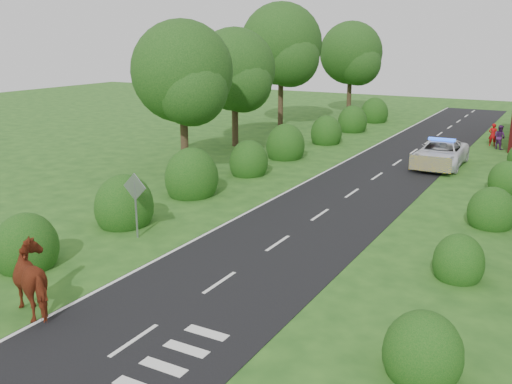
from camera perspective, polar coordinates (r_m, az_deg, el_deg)
The scene contains 14 objects.
ground at distance 18.02m, azimuth -3.66°, elevation -9.08°, with size 120.00×120.00×0.00m, color #224E19.
road at distance 31.02m, azimuth 11.46°, elevation 1.16°, with size 6.00×70.00×0.02m, color black.
road_markings at distance 29.64m, azimuth 7.28°, elevation 0.72°, with size 4.96×70.00×0.01m.
hedgerow_left at distance 30.52m, azimuth -2.14°, elevation 2.66°, with size 2.75×50.41×3.00m.
hedgerow_right at distance 26.00m, azimuth 22.81°, elevation -1.26°, with size 2.10×45.78×2.10m.
tree_left_a at distance 31.79m, azimuth -7.17°, elevation 11.42°, with size 5.74×5.60×8.38m.
tree_left_b at distance 39.29m, azimuth -1.95°, elevation 11.82°, with size 5.74×5.60×8.07m.
tree_left_c at distance 48.67m, azimuth 2.77°, elevation 14.24°, with size 6.97×6.80×10.22m.
tree_left_d at distance 56.96m, azimuth 9.67°, elevation 13.30°, with size 6.15×6.00×8.89m.
road_sign at distance 21.83m, azimuth -11.98°, elevation -0.38°, with size 1.06×0.08×2.53m.
cow at distance 17.05m, azimuth -20.93°, elevation -8.59°, with size 1.22×2.30×1.63m, color #571C0D.
police_van at distance 35.26m, azimuth 17.98°, elevation 3.67°, with size 2.59×5.60×1.68m.
pedestrian_red at distance 43.22m, azimuth 22.60°, elevation 5.31°, with size 0.58×0.38×1.59m, color #B10D0F.
pedestrian_purple at distance 42.14m, azimuth 23.18°, elevation 5.06°, with size 0.80×0.63×1.65m, color #4B1E58.
Camera 1 is at (8.96, -13.76, 7.43)m, focal length 40.00 mm.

